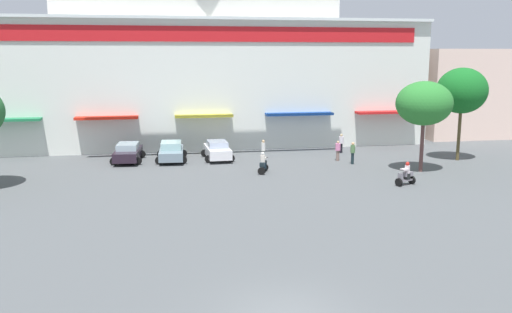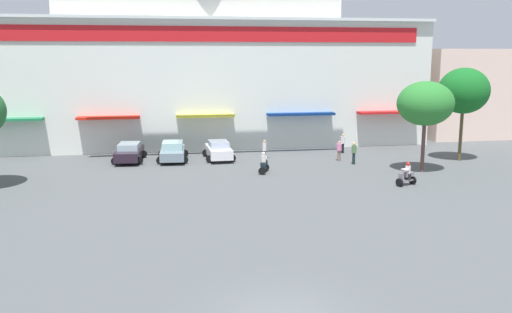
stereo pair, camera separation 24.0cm
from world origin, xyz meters
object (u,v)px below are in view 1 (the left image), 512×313
object	(u,v)px
parked_car_1	(171,151)
pedestrian_2	(341,142)
plaza_tree_1	(424,104)
pedestrian_1	(338,150)
parked_car_2	(217,150)
pedestrian_0	(263,149)
parked_car_0	(128,152)
pedestrian_3	(353,152)
plaza_tree_3	(462,91)
scooter_rider_2	(263,164)
scooter_rider_4	(406,176)

from	to	relation	value
parked_car_1	pedestrian_2	size ratio (longest dim) A/B	2.82
plaza_tree_1	pedestrian_1	distance (m)	7.61
plaza_tree_1	parked_car_2	world-z (taller)	plaza_tree_1
plaza_tree_1	parked_car_1	xyz separation A→B (m)	(-17.09, 7.09, -4.02)
parked_car_2	pedestrian_2	xyz separation A→B (m)	(10.46, 1.03, 0.16)
plaza_tree_1	pedestrian_0	world-z (taller)	plaza_tree_1
parked_car_0	pedestrian_1	world-z (taller)	pedestrian_1
pedestrian_1	pedestrian_3	bearing A→B (deg)	-64.93
pedestrian_0	pedestrian_1	distance (m)	5.78
plaza_tree_3	parked_car_0	size ratio (longest dim) A/B	1.57
pedestrian_3	parked_car_0	bearing A→B (deg)	166.52
plaza_tree_3	pedestrian_1	xyz separation A→B (m)	(-9.24, 1.42, -4.49)
scooter_rider_2	pedestrian_1	xyz separation A→B (m)	(6.52, 3.30, 0.26)
pedestrian_3	pedestrian_1	bearing A→B (deg)	115.07
parked_car_1	pedestrian_3	world-z (taller)	pedestrian_3
parked_car_2	pedestrian_0	world-z (taller)	pedestrian_0
plaza_tree_3	parked_car_1	size ratio (longest dim) A/B	1.58
parked_car_2	pedestrian_0	xyz separation A→B (m)	(3.33, -1.68, 0.25)
pedestrian_0	pedestrian_3	size ratio (longest dim) A/B	1.03
parked_car_0	parked_car_2	xyz separation A→B (m)	(6.82, -0.37, 0.02)
plaza_tree_1	scooter_rider_2	distance (m)	11.83
plaza_tree_1	scooter_rider_2	xyz separation A→B (m)	(-10.98, 1.49, -4.15)
plaza_tree_3	scooter_rider_2	bearing A→B (deg)	-173.17
parked_car_0	parked_car_1	xyz separation A→B (m)	(3.28, -0.24, 0.02)
parked_car_0	plaza_tree_1	bearing A→B (deg)	-19.80
plaza_tree_1	pedestrian_1	world-z (taller)	plaza_tree_1
parked_car_1	scooter_rider_2	size ratio (longest dim) A/B	3.00
plaza_tree_3	parked_car_1	world-z (taller)	plaza_tree_3
scooter_rider_4	pedestrian_3	distance (m)	7.04
parked_car_2	pedestrian_1	distance (m)	9.35
scooter_rider_2	plaza_tree_1	bearing A→B (deg)	-7.72
plaza_tree_3	parked_car_2	world-z (taller)	plaza_tree_3
scooter_rider_2	pedestrian_0	world-z (taller)	pedestrian_0
plaza_tree_3	pedestrian_0	size ratio (longest dim) A/B	4.14
scooter_rider_2	pedestrian_0	distance (m)	3.89
parked_car_1	pedestrian_2	xyz separation A→B (m)	(14.00, 0.91, 0.15)
scooter_rider_2	pedestrian_1	bearing A→B (deg)	26.87
pedestrian_2	pedestrian_3	size ratio (longest dim) A/B	0.96
pedestrian_2	pedestrian_1	bearing A→B (deg)	-113.14
plaza_tree_1	scooter_rider_2	world-z (taller)	plaza_tree_1
scooter_rider_4	pedestrian_1	size ratio (longest dim) A/B	0.96
pedestrian_0	plaza_tree_3	bearing A→B (deg)	-7.24
parked_car_2	pedestrian_2	size ratio (longest dim) A/B	2.61
parked_car_0	plaza_tree_3	bearing A→B (deg)	-8.94
plaza_tree_3	parked_car_2	size ratio (longest dim) A/B	1.70
plaza_tree_1	pedestrian_3	distance (m)	6.34
plaza_tree_1	pedestrian_3	xyz separation A→B (m)	(-3.79, 3.36, -3.82)
plaza_tree_1	parked_car_2	size ratio (longest dim) A/B	1.51
parked_car_2	pedestrian_3	distance (m)	10.41
plaza_tree_1	pedestrian_2	world-z (taller)	plaza_tree_1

